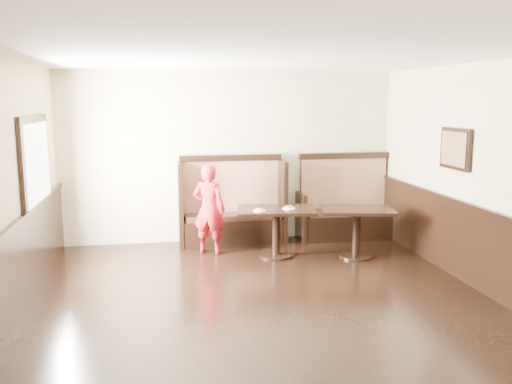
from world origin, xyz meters
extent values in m
plane|color=black|center=(0.00, 0.00, 0.00)|extent=(7.00, 7.00, 0.00)
plane|color=beige|center=(0.00, 3.50, 1.40)|extent=(5.50, 0.00, 5.50)
plane|color=beige|center=(0.00, -3.50, 1.40)|extent=(5.50, 0.00, 5.50)
plane|color=white|center=(0.00, 0.00, 2.80)|extent=(7.00, 7.00, 0.00)
cube|color=black|center=(2.72, 0.00, 0.50)|extent=(0.05, 6.90, 1.00)
cube|color=black|center=(-2.71, 1.90, 1.55)|extent=(0.05, 1.50, 1.20)
cube|color=white|center=(-2.69, 1.90, 1.55)|extent=(0.01, 1.30, 1.00)
cube|color=black|center=(2.71, 1.20, 1.70)|extent=(0.04, 0.70, 0.55)
cube|color=olive|center=(2.69, 1.20, 1.70)|extent=(0.01, 0.60, 0.45)
cube|color=black|center=(0.00, 3.22, 0.21)|extent=(1.60, 0.50, 0.42)
cube|color=#321A10|center=(0.00, 3.22, 0.46)|extent=(1.54, 0.46, 0.09)
cube|color=#460E10|center=(0.00, 3.43, 0.90)|extent=(1.60, 0.12, 0.92)
cube|color=black|center=(0.00, 3.43, 1.40)|extent=(1.68, 0.16, 0.10)
cube|color=black|center=(-0.84, 3.32, 0.68)|extent=(0.07, 0.72, 1.36)
cube|color=black|center=(0.84, 3.32, 0.68)|extent=(0.07, 0.72, 1.36)
cube|color=black|center=(1.95, 3.22, 0.21)|extent=(1.50, 0.50, 0.42)
cube|color=#321A10|center=(1.95, 3.22, 0.46)|extent=(1.44, 0.46, 0.09)
cube|color=#460E10|center=(1.95, 3.43, 0.90)|extent=(1.50, 0.12, 0.92)
cube|color=black|center=(1.95, 3.43, 1.40)|extent=(1.58, 0.16, 0.10)
cube|color=black|center=(1.16, 3.32, 0.40)|extent=(0.07, 0.72, 0.80)
cube|color=black|center=(2.74, 3.32, 0.40)|extent=(0.07, 0.72, 0.80)
cube|color=black|center=(0.55, 2.37, 0.71)|extent=(1.24, 0.87, 0.05)
cylinder|color=black|center=(0.55, 2.37, 0.35)|extent=(0.12, 0.12, 0.67)
cylinder|color=black|center=(0.55, 2.37, 0.01)|extent=(0.50, 0.50, 0.03)
cube|color=black|center=(1.73, 2.13, 0.72)|extent=(1.19, 0.91, 0.05)
cylinder|color=black|center=(1.73, 2.13, 0.35)|extent=(0.12, 0.12, 0.68)
cylinder|color=black|center=(1.73, 2.13, 0.01)|extent=(0.51, 0.51, 0.03)
imported|color=#B5131E|center=(-0.43, 2.72, 0.69)|extent=(0.60, 0.51, 1.39)
cylinder|color=white|center=(0.27, 2.24, 0.74)|extent=(0.19, 0.19, 0.01)
cylinder|color=tan|center=(0.27, 2.24, 0.76)|extent=(0.11, 0.11, 0.02)
cylinder|color=#EABA54|center=(0.27, 2.24, 0.77)|extent=(0.10, 0.10, 0.01)
cylinder|color=white|center=(0.73, 2.33, 0.74)|extent=(0.20, 0.20, 0.01)
cylinder|color=tan|center=(0.73, 2.33, 0.76)|extent=(0.12, 0.12, 0.02)
cylinder|color=#EABA54|center=(0.73, 2.33, 0.77)|extent=(0.11, 0.11, 0.01)
camera|label=1|loc=(-1.15, -5.37, 2.34)|focal=38.00mm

